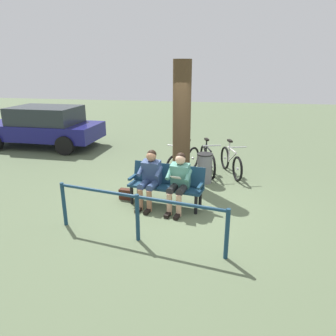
# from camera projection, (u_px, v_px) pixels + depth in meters

# --- Properties ---
(ground_plane) EXTENTS (40.00, 40.00, 0.00)m
(ground_plane) POSITION_uv_depth(u_px,v_px,m) (179.00, 205.00, 6.80)
(ground_plane) COLOR #566647
(bench) EXTENTS (1.66, 0.74, 0.87)m
(bench) POSITION_uv_depth(u_px,v_px,m) (167.00, 182.00, 6.69)
(bench) COLOR navy
(bench) RESTS_ON ground
(person_reading) EXTENTS (0.53, 0.81, 1.20)m
(person_reading) POSITION_uv_depth(u_px,v_px,m) (179.00, 179.00, 6.39)
(person_reading) COLOR #4C8C7A
(person_reading) RESTS_ON ground
(person_companion) EXTENTS (0.53, 0.81, 1.20)m
(person_companion) POSITION_uv_depth(u_px,v_px,m) (150.00, 176.00, 6.60)
(person_companion) COLOR #334772
(person_companion) RESTS_ON ground
(handbag) EXTENTS (0.31, 0.18, 0.24)m
(handbag) POSITION_uv_depth(u_px,v_px,m) (126.00, 194.00, 7.05)
(handbag) COLOR #3F1E14
(handbag) RESTS_ON ground
(tree_trunk) EXTENTS (0.44, 0.44, 3.02)m
(tree_trunk) POSITION_uv_depth(u_px,v_px,m) (182.00, 124.00, 7.70)
(tree_trunk) COLOR #4C3823
(tree_trunk) RESTS_ON ground
(litter_bin) EXTENTS (0.40, 0.40, 0.76)m
(litter_bin) POSITION_uv_depth(u_px,v_px,m) (205.00, 168.00, 8.00)
(litter_bin) COLOR slate
(litter_bin) RESTS_ON ground
(bicycle_orange) EXTENTS (0.66, 1.61, 0.94)m
(bicycle_orange) POSITION_uv_depth(u_px,v_px,m) (231.00, 162.00, 8.57)
(bicycle_orange) COLOR black
(bicycle_orange) RESTS_ON ground
(bicycle_silver) EXTENTS (0.63, 1.63, 0.94)m
(bicycle_silver) POSITION_uv_depth(u_px,v_px,m) (207.00, 160.00, 8.73)
(bicycle_silver) COLOR black
(bicycle_silver) RESTS_ON ground
(bicycle_black) EXTENTS (0.78, 1.55, 0.94)m
(bicycle_black) POSITION_uv_depth(u_px,v_px,m) (183.00, 162.00, 8.61)
(bicycle_black) COLOR black
(bicycle_black) RESTS_ON ground
(railing_fence) EXTENTS (3.05, 0.63, 0.85)m
(railing_fence) POSITION_uv_depth(u_px,v_px,m) (137.00, 209.00, 5.25)
(railing_fence) COLOR navy
(railing_fence) RESTS_ON ground
(parked_car) EXTENTS (4.24, 2.10, 1.47)m
(parked_car) POSITION_uv_depth(u_px,v_px,m) (44.00, 126.00, 11.43)
(parked_car) COLOR navy
(parked_car) RESTS_ON ground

